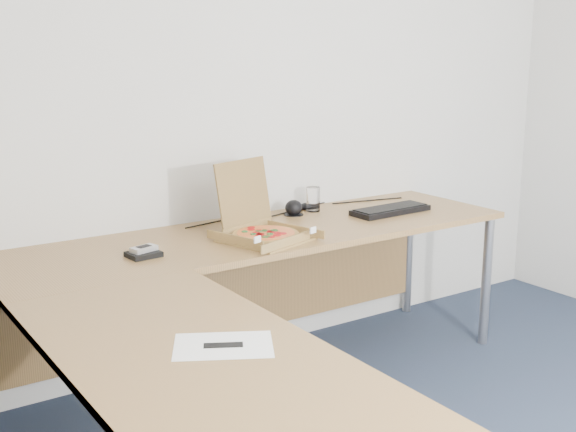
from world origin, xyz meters
TOP-DOWN VIEW (x-y plane):
  - desk at (-0.82, 0.97)m, footprint 2.50×2.20m
  - pizza_box at (-0.58, 1.28)m, footprint 0.33×0.38m
  - drinking_glass at (-0.06, 1.62)m, footprint 0.07×0.07m
  - keyboard at (0.25, 1.37)m, footprint 0.44×0.17m
  - mouse at (-0.06, 1.67)m, footprint 0.11×0.08m
  - wallet at (-1.14, 1.32)m, footprint 0.14×0.12m
  - phone at (-1.13, 1.33)m, footprint 0.12×0.08m
  - paper_sheet at (-1.31, 0.33)m, footprint 0.35×0.31m
  - dome_speaker at (-0.20, 1.60)m, footprint 0.10×0.10m
  - cable_bundle at (-0.15, 1.68)m, footprint 0.64×0.13m

SIDE VIEW (x-z plane):
  - desk at x=-0.82m, z-range 0.34..1.07m
  - paper_sheet at x=-1.31m, z-range 0.73..0.73m
  - cable_bundle at x=-0.15m, z-range 0.73..0.74m
  - wallet at x=-1.14m, z-range 0.73..0.75m
  - keyboard at x=0.25m, z-range 0.73..0.76m
  - mouse at x=-0.06m, z-range 0.73..0.77m
  - phone at x=-1.13m, z-range 0.75..0.77m
  - pizza_box at x=-0.58m, z-range 0.60..0.94m
  - dome_speaker at x=-0.20m, z-range 0.73..0.81m
  - drinking_glass at x=-0.06m, z-range 0.73..0.86m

